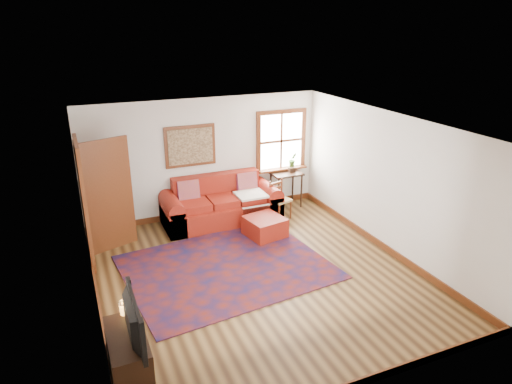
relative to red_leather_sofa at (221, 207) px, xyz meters
name	(u,v)px	position (x,y,z in m)	size (l,w,h in m)	color
ground	(257,274)	(-0.17, -2.29, -0.31)	(5.50, 5.50, 0.00)	#3B230F
room_envelope	(256,179)	(-0.17, -2.27, 1.34)	(5.04, 5.54, 2.52)	silver
window	(283,147)	(1.61, 0.42, 1.00)	(1.18, 0.20, 1.38)	white
doorway	(99,197)	(-2.38, -0.50, 0.76)	(0.89, 1.08, 2.14)	black
framed_artwork	(190,146)	(-0.47, 0.43, 1.24)	(1.05, 0.07, 0.85)	#602D14
persian_rug	(227,267)	(-0.56, -1.88, -0.30)	(3.27, 2.62, 0.02)	#5F170D
red_leather_sofa	(221,207)	(0.00, 0.00, 0.00)	(2.40, 0.99, 0.94)	maroon
red_ottoman	(265,227)	(0.53, -1.03, -0.12)	(0.67, 0.67, 0.38)	maroon
side_table	(286,178)	(1.60, 0.20, 0.35)	(0.66, 0.49, 0.79)	black
ladder_back_chair	(279,198)	(1.18, -0.32, 0.13)	(0.46, 0.45, 0.82)	tan
media_cabinet	(128,354)	(-2.44, -3.76, -0.05)	(0.43, 0.96, 0.53)	black
television	(127,321)	(-2.42, -3.89, 0.50)	(0.97, 0.13, 0.56)	black
candle_hurricane	(124,308)	(-2.39, -3.33, 0.30)	(0.12, 0.12, 0.18)	silver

